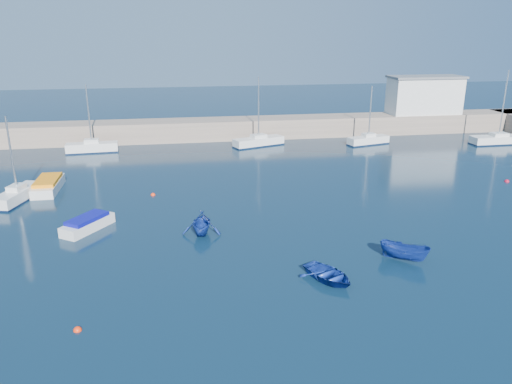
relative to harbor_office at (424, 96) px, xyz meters
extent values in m
plane|color=#0C2336|center=(-30.00, -46.00, -5.10)|extent=(220.00, 220.00, 0.00)
cube|color=gray|center=(-30.00, 0.00, -3.80)|extent=(96.00, 4.50, 2.60)
cube|color=silver|center=(0.00, 0.00, 0.00)|extent=(10.00, 4.00, 5.00)
cube|color=silver|center=(-48.99, -23.01, -4.58)|extent=(3.01, 5.74, 1.04)
cylinder|color=#B7BABC|center=(-48.99, -23.01, -0.89)|extent=(0.15, 0.15, 6.36)
cube|color=silver|center=(-45.22, -5.45, -4.52)|extent=(6.10, 2.08, 1.15)
cylinder|color=#B7BABC|center=(-45.22, -5.45, -0.50)|extent=(0.17, 0.17, 6.90)
cube|color=silver|center=(-24.84, -5.35, -4.57)|extent=(6.81, 4.01, 1.07)
cylinder|color=#B7BABC|center=(-24.84, -5.35, -0.25)|extent=(0.15, 0.15, 7.57)
cube|color=silver|center=(-10.75, -6.81, -4.58)|extent=(5.77, 2.94, 1.03)
cylinder|color=#B7BABC|center=(-10.75, -6.81, -0.87)|extent=(0.15, 0.15, 6.39)
cube|color=silver|center=(5.94, -9.31, -4.57)|extent=(7.25, 2.13, 1.05)
cylinder|color=#B7BABC|center=(5.94, -9.31, 0.10)|extent=(0.15, 0.15, 8.30)
cube|color=silver|center=(-42.05, -30.70, -4.72)|extent=(3.68, 4.35, 0.76)
cube|color=#0B0E82|center=(-42.05, -30.70, -4.20)|extent=(3.00, 3.44, 0.28)
cube|color=silver|center=(-47.08, -20.26, -4.68)|extent=(1.98, 5.60, 0.84)
cube|color=orange|center=(-47.08, -20.26, -4.10)|extent=(1.88, 4.20, 0.31)
imported|color=navy|center=(-26.79, -41.16, -4.74)|extent=(3.85, 4.26, 0.72)
imported|color=navy|center=(-33.75, -32.86, -4.25)|extent=(3.27, 3.64, 1.71)
imported|color=navy|center=(-21.20, -39.42, -4.48)|extent=(3.23, 2.96, 1.23)
sphere|color=#FF310D|center=(-40.60, -44.12, -5.10)|extent=(0.42, 0.42, 0.42)
sphere|color=#B70D28|center=(-27.55, -39.54, -5.10)|extent=(0.38, 0.38, 0.38)
sphere|color=#FF310D|center=(-37.54, -23.27, -5.10)|extent=(0.43, 0.43, 0.43)
sphere|color=#B70D28|center=(-3.56, -24.73, -5.10)|extent=(0.47, 0.47, 0.47)
camera|label=1|loc=(-35.37, -66.61, 9.15)|focal=35.00mm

